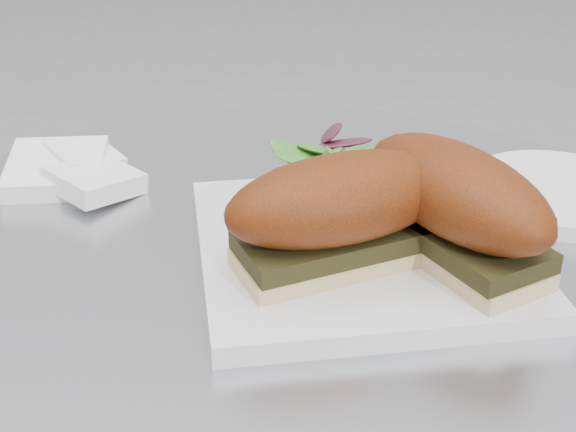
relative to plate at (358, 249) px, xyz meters
name	(u,v)px	position (x,y,z in m)	size (l,w,h in m)	color
plate	(358,249)	(0.00, 0.00, 0.00)	(0.24, 0.24, 0.02)	white
sandwich_left	(341,210)	(-0.01, -0.04, 0.05)	(0.19, 0.15, 0.08)	#CBB77F
sandwich_right	(455,202)	(0.06, -0.02, 0.05)	(0.16, 0.19, 0.08)	#CBB77F
salad	(312,168)	(-0.04, 0.07, 0.03)	(0.10, 0.10, 0.05)	#3F852B
napkin	(76,180)	(-0.25, 0.10, 0.00)	(0.11, 0.11, 0.02)	white
saucer	(557,192)	(0.17, 0.11, 0.00)	(0.16, 0.16, 0.01)	white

